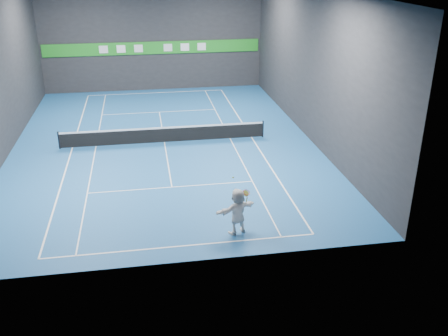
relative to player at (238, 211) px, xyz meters
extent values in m
plane|color=#19518D|center=(-2.39, 11.22, -1.00)|extent=(26.00, 26.00, 0.00)
cube|color=#242427|center=(-2.39, 24.22, 3.50)|extent=(18.00, 0.10, 9.00)
cube|color=#242427|center=(-2.39, -1.78, 3.50)|extent=(18.00, 0.10, 9.00)
cube|color=#242427|center=(6.61, 11.22, 3.50)|extent=(0.10, 26.00, 9.00)
cube|color=white|center=(-2.39, -0.67, -1.00)|extent=(10.98, 0.08, 0.01)
cube|color=white|center=(-2.39, 23.11, -1.00)|extent=(10.98, 0.08, 0.01)
cube|color=white|center=(-7.88, 11.22, -1.00)|extent=(0.08, 23.78, 0.01)
cube|color=white|center=(3.10, 11.22, -1.00)|extent=(0.08, 23.78, 0.01)
cube|color=white|center=(-6.50, 11.22, -1.00)|extent=(0.06, 23.78, 0.01)
cube|color=white|center=(1.72, 11.22, -1.00)|extent=(0.06, 23.78, 0.01)
cube|color=white|center=(-2.39, 4.82, -1.00)|extent=(8.23, 0.06, 0.01)
cube|color=white|center=(-2.39, 17.62, -1.00)|extent=(8.23, 0.06, 0.01)
cube|color=white|center=(-2.39, 11.22, -1.00)|extent=(0.06, 12.80, 0.01)
imported|color=white|center=(0.00, 0.00, 0.00)|extent=(1.95, 1.27, 2.01)
sphere|color=#D8ED27|center=(-0.19, 0.05, 1.53)|extent=(0.07, 0.07, 0.07)
cylinder|color=black|center=(-8.59, 11.22, -0.47)|extent=(0.10, 0.10, 1.07)
cylinder|color=black|center=(3.81, 11.22, -0.47)|extent=(0.10, 0.10, 1.07)
cube|color=black|center=(-2.39, 11.22, -0.53)|extent=(12.40, 0.03, 0.86)
cube|color=white|center=(-2.39, 11.22, -0.05)|extent=(12.40, 0.04, 0.10)
cube|color=#1F8E21|center=(-2.39, 24.16, 2.50)|extent=(17.64, 0.06, 1.00)
cube|color=white|center=(-6.39, 24.10, 2.50)|extent=(0.70, 0.04, 0.60)
cube|color=white|center=(-4.99, 24.10, 2.50)|extent=(0.70, 0.04, 0.60)
cube|color=white|center=(-3.59, 24.10, 2.50)|extent=(0.70, 0.04, 0.60)
cube|color=silver|center=(-1.19, 24.10, 2.50)|extent=(0.70, 0.04, 0.60)
cube|color=white|center=(0.21, 24.10, 2.50)|extent=(0.70, 0.04, 0.60)
cube|color=white|center=(1.61, 24.10, 2.50)|extent=(0.70, 0.04, 0.60)
torus|color=#B11220|center=(0.37, 0.05, 0.81)|extent=(0.42, 0.40, 0.20)
cylinder|color=#AFC545|center=(0.34, 0.05, 0.77)|extent=(0.38, 0.28, 0.27)
cylinder|color=red|center=(0.39, 0.05, 0.62)|extent=(0.10, 0.09, 0.18)
cylinder|color=yellow|center=(0.37, 0.03, 0.47)|extent=(0.06, 0.14, 0.26)
camera|label=1|loc=(-3.56, -17.70, 9.82)|focal=40.00mm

